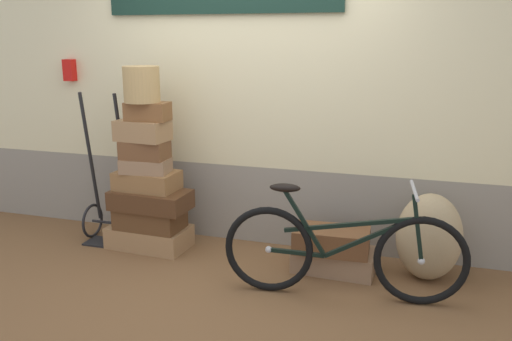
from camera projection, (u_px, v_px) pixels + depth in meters
ground at (222, 278)px, 4.21m from camera, size 8.43×5.20×0.06m
station_building at (255, 111)px, 4.69m from camera, size 6.43×0.74×2.37m
suitcase_0 at (149, 236)px, 4.74m from camera, size 0.73×0.43×0.19m
suitcase_1 at (150, 218)px, 4.66m from camera, size 0.59×0.36×0.18m
suitcase_2 at (151, 200)px, 4.60m from camera, size 0.69×0.39×0.16m
suitcase_3 at (147, 180)px, 4.61m from camera, size 0.55×0.35×0.16m
suitcase_4 at (146, 166)px, 4.54m from camera, size 0.43×0.29×0.12m
suitcase_5 at (145, 150)px, 4.52m from camera, size 0.39×0.25×0.16m
suitcase_6 at (143, 130)px, 4.49m from camera, size 0.45×0.31×0.17m
suitcase_7 at (148, 111)px, 4.44m from camera, size 0.36×0.22×0.15m
suitcase_8 at (334, 260)px, 4.26m from camera, size 0.66×0.39×0.18m
suitcase_9 at (331, 240)px, 4.17m from camera, size 0.60×0.35×0.18m
wicker_basket at (142, 84)px, 4.38m from camera, size 0.30×0.30×0.30m
luggage_trolley at (109, 209)px, 4.85m from camera, size 0.43×0.38×1.36m
burlap_sack at (429, 237)px, 4.06m from camera, size 0.49×0.42×0.68m
bicycle at (342, 252)px, 3.76m from camera, size 1.72×0.46×0.84m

